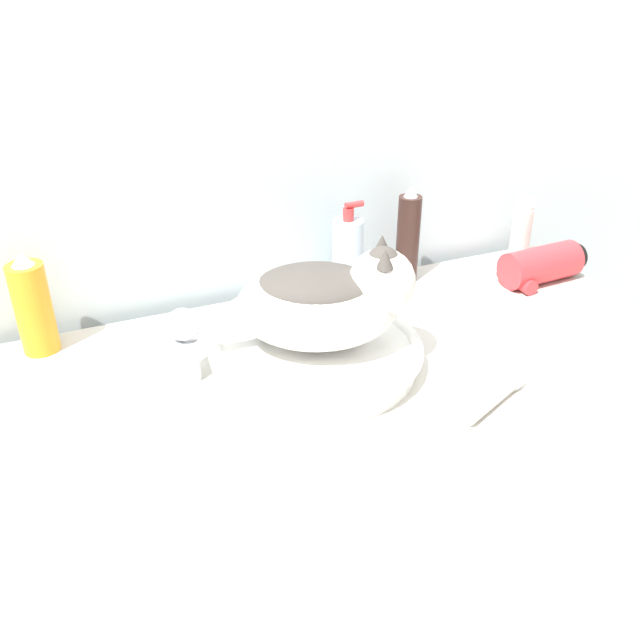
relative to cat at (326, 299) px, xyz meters
name	(u,v)px	position (x,y,z in m)	size (l,w,h in m)	color
wall_back	(266,86)	(0.03, 0.34, 0.27)	(8.00, 0.05, 2.40)	silver
vanity_counter	(339,535)	(0.03, -0.01, -0.53)	(1.25, 0.59, 0.80)	beige
sink_basin	(316,353)	(-0.01, 0.01, -0.10)	(0.36, 0.36, 0.05)	white
cat	(326,299)	(0.00, 0.00, 0.00)	(0.31, 0.31, 0.18)	silver
faucet	(193,336)	(-0.21, 0.05, -0.05)	(0.16, 0.07, 0.16)	silver
deodorant_stick	(522,228)	(0.58, 0.24, -0.05)	(0.04, 0.04, 0.15)	silver
spray_bottle_trigger	(33,306)	(-0.44, 0.24, -0.04)	(0.06, 0.06, 0.18)	orange
hairspray_can_black	(408,238)	(0.29, 0.24, -0.03)	(0.05, 0.05, 0.20)	#331E19
soap_pump_bottle	(347,255)	(0.15, 0.24, -0.05)	(0.06, 0.06, 0.19)	silver
cream_tube	(492,394)	(0.19, -0.20, -0.11)	(0.15, 0.09, 0.04)	silver
hair_dryer	(540,265)	(0.54, 0.12, -0.09)	(0.19, 0.09, 0.08)	#C63338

